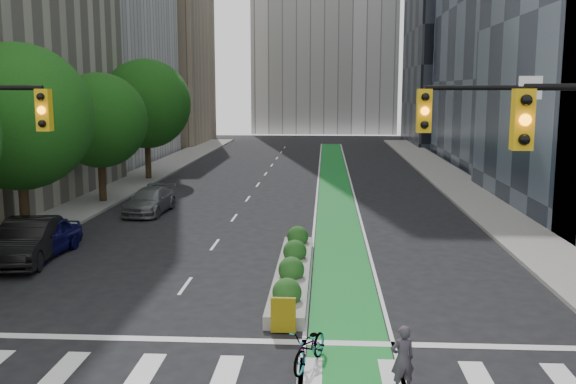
# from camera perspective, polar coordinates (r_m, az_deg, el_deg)

# --- Properties ---
(ground) EXTENTS (160.00, 160.00, 0.00)m
(ground) POSITION_cam_1_polar(r_m,az_deg,el_deg) (16.84, -5.06, -14.60)
(ground) COLOR black
(ground) RESTS_ON ground
(sidewalk_left) EXTENTS (3.60, 90.00, 0.15)m
(sidewalk_left) POSITION_cam_1_polar(r_m,az_deg,el_deg) (43.17, -15.78, -0.15)
(sidewalk_left) COLOR gray
(sidewalk_left) RESTS_ON ground
(sidewalk_right) EXTENTS (3.60, 90.00, 0.15)m
(sidewalk_right) POSITION_cam_1_polar(r_m,az_deg,el_deg) (41.87, 16.39, -0.45)
(sidewalk_right) COLOR gray
(sidewalk_right) RESTS_ON ground
(bike_lane_paint) EXTENTS (2.20, 70.00, 0.01)m
(bike_lane_paint) POSITION_cam_1_polar(r_m,az_deg,el_deg) (45.75, 4.17, 0.59)
(bike_lane_paint) COLOR #167D2A
(bike_lane_paint) RESTS_ON ground
(building_tan_far) EXTENTS (14.00, 16.00, 26.00)m
(building_tan_far) POSITION_cam_1_polar(r_m,az_deg,el_deg) (84.49, -12.29, 13.14)
(building_tan_far) COLOR tan
(building_tan_far) RESTS_ON ground
(building_dark_end) EXTENTS (14.00, 18.00, 28.00)m
(building_dark_end) POSITION_cam_1_polar(r_m,az_deg,el_deg) (85.40, 15.76, 13.64)
(building_dark_end) COLOR black
(building_dark_end) RESTS_ON ground
(tree_mid) EXTENTS (6.40, 6.40, 8.78)m
(tree_mid) POSITION_cam_1_polar(r_m,az_deg,el_deg) (30.35, -22.83, 6.15)
(tree_mid) COLOR black
(tree_mid) RESTS_ON ground
(tree_midfar) EXTENTS (5.60, 5.60, 7.76)m
(tree_midfar) POSITION_cam_1_polar(r_m,az_deg,el_deg) (39.60, -16.41, 6.12)
(tree_midfar) COLOR black
(tree_midfar) RESTS_ON ground
(tree_far) EXTENTS (6.60, 6.60, 9.00)m
(tree_far) POSITION_cam_1_polar(r_m,az_deg,el_deg) (49.10, -12.50, 7.65)
(tree_far) COLOR black
(tree_far) RESTS_ON ground
(median_planter) EXTENTS (1.20, 10.26, 1.10)m
(median_planter) POSITION_cam_1_polar(r_m,az_deg,el_deg) (23.20, 0.44, -6.87)
(median_planter) COLOR gray
(median_planter) RESTS_ON ground
(bicycle) EXTENTS (1.28, 2.00, 0.99)m
(bicycle) POSITION_cam_1_polar(r_m,az_deg,el_deg) (16.22, 1.97, -13.62)
(bicycle) COLOR gray
(bicycle) RESTS_ON ground
(cyclist) EXTENTS (0.66, 0.54, 1.57)m
(cyclist) POSITION_cam_1_polar(r_m,az_deg,el_deg) (15.08, 10.15, -14.39)
(cyclist) COLOR #3B343E
(cyclist) RESTS_ON ground
(parked_car_left_near) EXTENTS (2.17, 4.57, 1.51)m
(parked_car_left_near) POSITION_cam_1_polar(r_m,az_deg,el_deg) (28.11, -21.07, -3.85)
(parked_car_left_near) COLOR #0C0D4C
(parked_car_left_near) RESTS_ON ground
(parked_car_left_mid) EXTENTS (2.51, 5.39, 1.71)m
(parked_car_left_mid) POSITION_cam_1_polar(r_m,az_deg,el_deg) (27.35, -22.11, -4.04)
(parked_car_left_mid) COLOR black
(parked_car_left_mid) RESTS_ON ground
(parked_car_left_far) EXTENTS (2.19, 4.88, 1.39)m
(parked_car_left_far) POSITION_cam_1_polar(r_m,az_deg,el_deg) (36.15, -12.19, -0.76)
(parked_car_left_far) COLOR #5C6062
(parked_car_left_far) RESTS_ON ground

